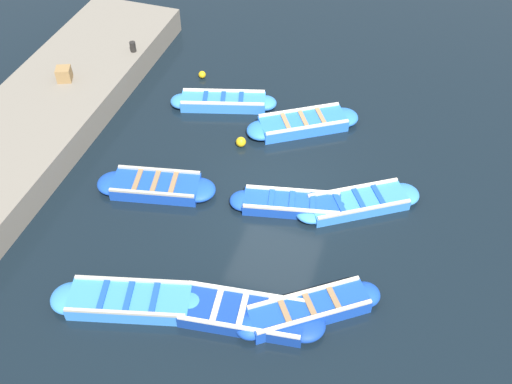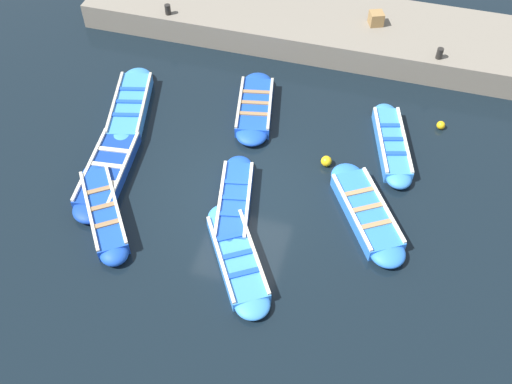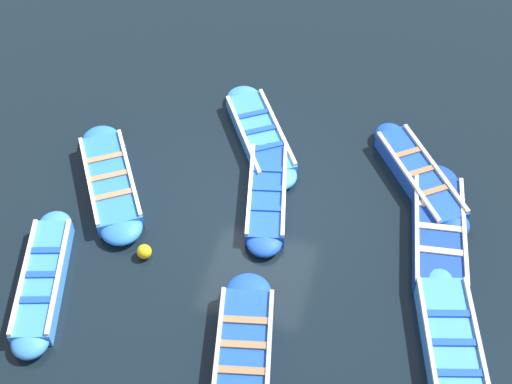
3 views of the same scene
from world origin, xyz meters
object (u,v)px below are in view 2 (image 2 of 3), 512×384
(boat_alongside, at_px, (235,202))
(boat_far_corner, at_px, (130,107))
(bollard_north, at_px, (168,9))
(buoy_orange_near, at_px, (326,161))
(boat_bow_out, at_px, (108,170))
(wooden_crate, at_px, (376,18))
(boat_end_of_row, at_px, (237,258))
(boat_broadside, at_px, (392,144))
(buoy_yellow_far, at_px, (441,125))
(bollard_mid_north, at_px, (440,53))
(boat_inner_gap, at_px, (104,212))
(boat_near_quay, at_px, (366,212))
(boat_outer_left, at_px, (255,107))

(boat_alongside, height_order, boat_far_corner, boat_far_corner)
(bollard_north, distance_m, buoy_orange_near, 8.07)
(boat_bow_out, bearing_deg, wooden_crate, 142.60)
(boat_end_of_row, xyz_separation_m, buoy_orange_near, (-3.84, 1.44, -0.00))
(boat_broadside, distance_m, buoy_orange_near, 2.04)
(boat_alongside, height_order, bollard_north, bollard_north)
(boat_alongside, relative_size, boat_broadside, 0.99)
(boat_end_of_row, relative_size, wooden_crate, 7.82)
(buoy_yellow_far, bearing_deg, buoy_orange_near, -50.92)
(buoy_yellow_far, bearing_deg, boat_broadside, -46.25)
(bollard_mid_north, xyz_separation_m, buoy_orange_near, (4.70, -2.57, -0.88))
(boat_bow_out, bearing_deg, boat_inner_gap, 21.32)
(boat_end_of_row, xyz_separation_m, bollard_mid_north, (-8.54, 4.01, 0.88))
(boat_end_of_row, distance_m, bollard_north, 9.97)
(bollard_north, bearing_deg, boat_near_quay, 51.50)
(boat_end_of_row, relative_size, boat_broadside, 0.98)
(wooden_crate, bearing_deg, bollard_mid_north, 58.82)
(boat_end_of_row, bearing_deg, buoy_yellow_far, 144.78)
(buoy_yellow_far, bearing_deg, boat_alongside, -47.71)
(boat_outer_left, height_order, buoy_yellow_far, boat_outer_left)
(boat_bow_out, bearing_deg, boat_alongside, 87.76)
(buoy_yellow_far, bearing_deg, wooden_crate, -144.08)
(boat_alongside, height_order, buoy_yellow_far, boat_alongside)
(boat_near_quay, xyz_separation_m, boat_end_of_row, (2.28, -2.81, -0.03))
(boat_far_corner, xyz_separation_m, buoy_orange_near, (0.61, 6.23, -0.03))
(boat_outer_left, distance_m, boat_alongside, 3.80)
(boat_outer_left, xyz_separation_m, buoy_yellow_far, (-0.80, 5.54, -0.06))
(buoy_orange_near, xyz_separation_m, buoy_yellow_far, (-2.43, 2.99, -0.03))
(boat_inner_gap, bearing_deg, boat_alongside, 112.03)
(boat_bow_out, height_order, bollard_north, bollard_north)
(boat_near_quay, bearing_deg, boat_inner_gap, -74.23)
(boat_inner_gap, distance_m, boat_bow_out, 1.53)
(boat_near_quay, height_order, bollard_north, bollard_north)
(boat_near_quay, distance_m, boat_bow_out, 7.14)
(boat_bow_out, bearing_deg, boat_near_quay, 93.47)
(boat_outer_left, xyz_separation_m, boat_broadside, (0.45, 4.23, 0.00))
(boat_end_of_row, xyz_separation_m, boat_alongside, (-1.70, -0.60, 0.00))
(boat_end_of_row, relative_size, bollard_mid_north, 9.82)
(bollard_mid_north, bearing_deg, boat_broadside, -14.23)
(boat_inner_gap, xyz_separation_m, boat_bow_out, (-1.42, -0.56, -0.03))
(boat_alongside, xyz_separation_m, buoy_yellow_far, (-4.57, 5.03, -0.03))
(bollard_mid_north, distance_m, wooden_crate, 2.56)
(boat_far_corner, bearing_deg, boat_inner_gap, 14.38)
(boat_far_corner, xyz_separation_m, bollard_north, (-4.09, -0.27, 0.85))
(boat_inner_gap, bearing_deg, boat_end_of_row, 83.60)
(boat_broadside, xyz_separation_m, bollard_mid_north, (-3.53, 0.90, 0.86))
(boat_outer_left, height_order, boat_bow_out, boat_outer_left)
(wooden_crate, bearing_deg, buoy_yellow_far, 35.92)
(boat_broadside, bearing_deg, bollard_mid_north, 165.77)
(wooden_crate, bearing_deg, boat_alongside, -16.51)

